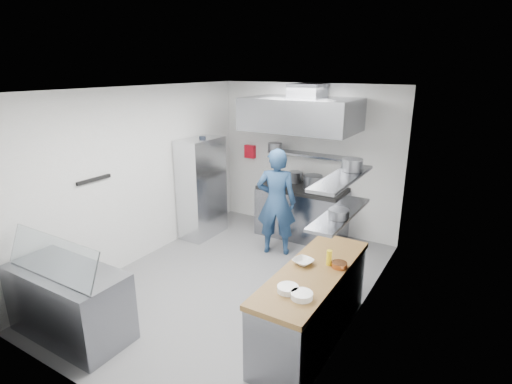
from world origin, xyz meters
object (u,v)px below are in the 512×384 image
Objects in this scene: display_case at (70,302)px; wire_rack at (202,188)px; gas_range at (302,213)px; chef at (276,202)px.

wire_rack is at bearing 99.44° from display_case.
gas_range is 0.86× the size of wire_rack.
wire_rack is (-1.63, -0.91, 0.48)m from gas_range.
chef is 1.22× the size of display_case.
chef is at bearing -94.74° from gas_range.
wire_rack is (-1.56, -0.03, 0.01)m from chef.
wire_rack reaches higher than chef.
wire_rack reaches higher than gas_range.
chef reaches higher than display_case.
chef is 3.41m from display_case.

